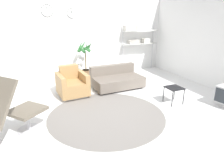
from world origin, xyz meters
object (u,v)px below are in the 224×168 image
at_px(armchair_red, 72,85).
at_px(shelf_unit, 137,35).
at_px(side_table, 174,89).
at_px(lounge_chair, 6,103).
at_px(potted_plant, 85,61).
at_px(couch_low, 116,80).

xyz_separation_m(armchair_red, shelf_unit, (2.85, 1.60, 1.06)).
bearing_deg(side_table, armchair_red, 146.05).
xyz_separation_m(lounge_chair, armchair_red, (1.42, 1.67, -0.42)).
relative_size(armchair_red, potted_plant, 0.64).
xyz_separation_m(couch_low, side_table, (0.82, -1.61, 0.13)).
height_order(lounge_chair, armchair_red, lounge_chair).
height_order(lounge_chair, shelf_unit, shelf_unit).
bearing_deg(side_table, shelf_unit, 77.90).
bearing_deg(armchair_red, side_table, 142.00).
height_order(lounge_chair, couch_low, lounge_chair).
bearing_deg(potted_plant, lounge_chair, -125.96).
distance_m(couch_low, potted_plant, 1.41).
xyz_separation_m(lounge_chair, shelf_unit, (4.27, 3.27, 0.65)).
bearing_deg(lounge_chair, armchair_red, 99.65).
relative_size(couch_low, potted_plant, 1.14).
height_order(armchair_red, side_table, armchair_red).
relative_size(couch_low, side_table, 3.62).
xyz_separation_m(couch_low, shelf_unit, (1.48, 1.47, 1.13)).
bearing_deg(couch_low, side_table, 114.74).
xyz_separation_m(potted_plant, shelf_unit, (2.09, 0.26, 0.73)).
bearing_deg(armchair_red, shelf_unit, -154.71).
height_order(couch_low, shelf_unit, shelf_unit).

